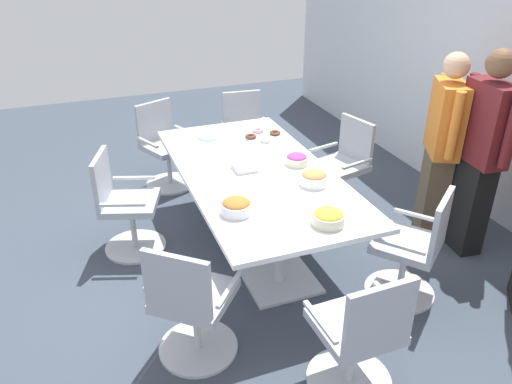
{
  "coord_description": "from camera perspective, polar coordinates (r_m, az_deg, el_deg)",
  "views": [
    {
      "loc": [
        3.58,
        -1.35,
        2.58
      ],
      "look_at": [
        0.0,
        0.0,
        0.55
      ],
      "focal_mm": 35.49,
      "sensor_mm": 36.0,
      "label": 1
    }
  ],
  "objects": [
    {
      "name": "donut_platter",
      "position": [
        4.93,
        0.75,
        6.36
      ],
      "size": [
        0.36,
        0.36,
        0.04
      ],
      "color": "white",
      "rests_on": "conference_table"
    },
    {
      "name": "snack_bowl_candy_mix",
      "position": [
        4.36,
        4.59,
        3.72
      ],
      "size": [
        0.19,
        0.19,
        0.1
      ],
      "color": "beige",
      "rests_on": "conference_table"
    },
    {
      "name": "office_chair_2",
      "position": [
        4.0,
        17.27,
        -6.45
      ],
      "size": [
        0.76,
        0.76,
        0.91
      ],
      "rotation": [
        0.0,
        0.0,
        -4.04
      ],
      "color": "silver",
      "rests_on": "ground"
    },
    {
      "name": "plate_stack",
      "position": [
        4.95,
        -5.26,
        6.32
      ],
      "size": [
        0.23,
        0.23,
        0.03
      ],
      "color": "white",
      "rests_on": "conference_table"
    },
    {
      "name": "snack_bowl_chips_yellow",
      "position": [
        3.5,
        8.16,
        -2.81
      ],
      "size": [
        0.23,
        0.23,
        0.11
      ],
      "color": "beige",
      "rests_on": "conference_table"
    },
    {
      "name": "ground_plane",
      "position": [
        4.62,
        -0.0,
        -6.1
      ],
      "size": [
        10.0,
        10.0,
        0.01
      ],
      "primitive_type": "cube",
      "color": "#3D4754"
    },
    {
      "name": "person_standing_0",
      "position": [
        4.72,
        20.19,
        4.95
      ],
      "size": [
        0.58,
        0.39,
        1.68
      ],
      "rotation": [
        0.0,
        0.0,
        -3.6
      ],
      "color": "brown",
      "rests_on": "ground"
    },
    {
      "name": "office_chair_4",
      "position": [
        5.85,
        -1.21,
        6.12
      ],
      "size": [
        0.59,
        0.59,
        0.91
      ],
      "rotation": [
        0.0,
        0.0,
        -1.67
      ],
      "color": "silver",
      "rests_on": "ground"
    },
    {
      "name": "snack_bowl_pretzels",
      "position": [
        3.6,
        -2.24,
        -1.6
      ],
      "size": [
        0.23,
        0.23,
        0.12
      ],
      "color": "white",
      "rests_on": "conference_table"
    },
    {
      "name": "office_chair_1",
      "position": [
        3.18,
        11.54,
        -15.92
      ],
      "size": [
        0.56,
        0.56,
        0.91
      ],
      "rotation": [
        0.0,
        0.0,
        -4.68
      ],
      "color": "silver",
      "rests_on": "ground"
    },
    {
      "name": "person_standing_1",
      "position": [
        4.55,
        24.03,
        4.1
      ],
      "size": [
        0.62,
        0.27,
        1.77
      ],
      "rotation": [
        0.0,
        0.0,
        -3.25
      ],
      "color": "black",
      "rests_on": "ground"
    },
    {
      "name": "napkin_pile",
      "position": [
        4.25,
        -1.28,
        3.06
      ],
      "size": [
        0.18,
        0.18,
        0.08
      ],
      "primitive_type": "cube",
      "color": "white",
      "rests_on": "conference_table"
    },
    {
      "name": "office_chair_3",
      "position": [
        5.14,
        9.71,
        2.48
      ],
      "size": [
        0.65,
        0.65,
        0.91
      ],
      "rotation": [
        0.0,
        0.0,
        -2.91
      ],
      "color": "silver",
      "rests_on": "ground"
    },
    {
      "name": "office_chair_6",
      "position": [
        4.52,
        -14.6,
        -1.82
      ],
      "size": [
        0.69,
        0.69,
        0.91
      ],
      "rotation": [
        0.0,
        0.0,
        -0.33
      ],
      "color": "silver",
      "rests_on": "ground"
    },
    {
      "name": "back_wall",
      "position": [
        5.32,
        25.62,
        12.46
      ],
      "size": [
        8.0,
        0.1,
        2.8
      ],
      "primitive_type": "cube",
      "color": "silver",
      "rests_on": "ground"
    },
    {
      "name": "office_chair_5",
      "position": [
        5.62,
        -10.22,
        4.71
      ],
      "size": [
        0.71,
        0.71,
        0.91
      ],
      "rotation": [
        0.0,
        0.0,
        -1.15
      ],
      "color": "silver",
      "rests_on": "ground"
    },
    {
      "name": "snack_bowl_cookies",
      "position": [
        4.01,
        6.54,
        1.57
      ],
      "size": [
        0.22,
        0.22,
        0.12
      ],
      "color": "white",
      "rests_on": "conference_table"
    },
    {
      "name": "office_chair_0",
      "position": [
        3.35,
        -7.27,
        -12.79
      ],
      "size": [
        0.76,
        0.76,
        0.91
      ],
      "rotation": [
        0.0,
        0.0,
        0.87
      ],
      "color": "silver",
      "rests_on": "ground"
    },
    {
      "name": "conference_table",
      "position": [
        4.3,
        -0.0,
        0.88
      ],
      "size": [
        2.4,
        1.2,
        0.75
      ],
      "color": "white",
      "rests_on": "ground"
    }
  ]
}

